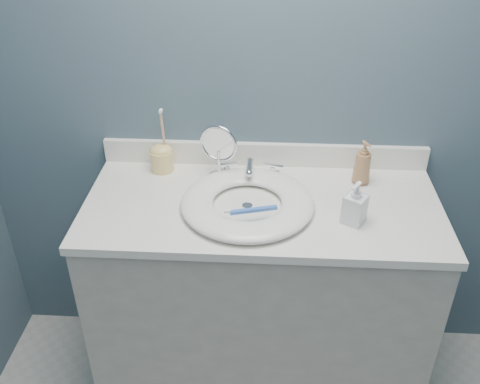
# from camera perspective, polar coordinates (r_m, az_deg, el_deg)

# --- Properties ---
(back_wall) EXTENTS (2.20, 0.02, 2.40)m
(back_wall) POSITION_cam_1_polar(r_m,az_deg,el_deg) (1.92, 2.80, 11.42)
(back_wall) COLOR #46606A
(back_wall) RESTS_ON ground
(vanity_cabinet) EXTENTS (1.20, 0.55, 0.85)m
(vanity_cabinet) POSITION_cam_1_polar(r_m,az_deg,el_deg) (2.11, 2.11, -11.44)
(vanity_cabinet) COLOR beige
(vanity_cabinet) RESTS_ON ground
(countertop) EXTENTS (1.22, 0.57, 0.03)m
(countertop) POSITION_cam_1_polar(r_m,az_deg,el_deg) (1.84, 2.38, -1.54)
(countertop) COLOR white
(countertop) RESTS_ON vanity_cabinet
(backsplash) EXTENTS (1.22, 0.02, 0.09)m
(backsplash) POSITION_cam_1_polar(r_m,az_deg,el_deg) (2.03, 2.59, 4.04)
(backsplash) COLOR white
(backsplash) RESTS_ON countertop
(basin) EXTENTS (0.45, 0.45, 0.04)m
(basin) POSITION_cam_1_polar(r_m,az_deg,el_deg) (1.79, 0.79, -1.13)
(basin) COLOR white
(basin) RESTS_ON countertop
(drain) EXTENTS (0.04, 0.04, 0.01)m
(drain) POSITION_cam_1_polar(r_m,az_deg,el_deg) (1.80, 0.78, -1.52)
(drain) COLOR silver
(drain) RESTS_ON countertop
(faucet) EXTENTS (0.25, 0.13, 0.07)m
(faucet) POSITION_cam_1_polar(r_m,az_deg,el_deg) (1.96, 1.06, 2.29)
(faucet) COLOR silver
(faucet) RESTS_ON countertop
(makeup_mirror) EXTENTS (0.14, 0.08, 0.21)m
(makeup_mirror) POSITION_cam_1_polar(r_m,az_deg,el_deg) (1.91, -2.28, 4.53)
(makeup_mirror) COLOR silver
(makeup_mirror) RESTS_ON countertop
(soap_bottle_amber) EXTENTS (0.09, 0.09, 0.16)m
(soap_bottle_amber) POSITION_cam_1_polar(r_m,az_deg,el_deg) (1.94, 12.95, 3.06)
(soap_bottle_amber) COLOR #A7754B
(soap_bottle_amber) RESTS_ON countertop
(soap_bottle_clear) EXTENTS (0.09, 0.09, 0.15)m
(soap_bottle_clear) POSITION_cam_1_polar(r_m,az_deg,el_deg) (1.73, 12.21, -1.13)
(soap_bottle_clear) COLOR white
(soap_bottle_clear) RESTS_ON countertop
(toothbrush_holder) EXTENTS (0.09, 0.09, 0.25)m
(toothbrush_holder) POSITION_cam_1_polar(r_m,az_deg,el_deg) (2.01, -8.36, 3.76)
(toothbrush_holder) COLOR #F9D37C
(toothbrush_holder) RESTS_ON countertop
(toothbrush_lying) EXTENTS (0.17, 0.06, 0.02)m
(toothbrush_lying) POSITION_cam_1_polar(r_m,az_deg,el_deg) (1.71, 1.23, -1.96)
(toothbrush_lying) COLOR #3768C3
(toothbrush_lying) RESTS_ON basin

